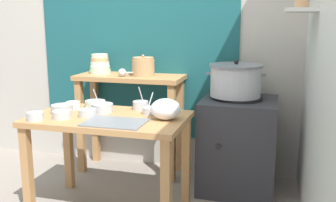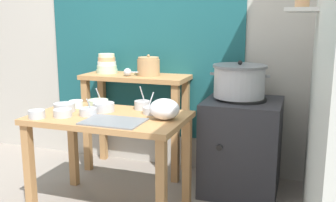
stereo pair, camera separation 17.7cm
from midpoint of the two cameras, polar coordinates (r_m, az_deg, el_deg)
The scene contains 20 objects.
wall_back at distance 3.66m, azimuth 1.51°, elevation 10.48°, with size 4.40×0.12×2.60m.
wall_right at distance 2.60m, azimuth 23.94°, elevation 8.86°, with size 0.30×3.20×2.60m.
prep_table at distance 2.84m, azimuth -6.74°, elevation -4.23°, with size 1.10×0.66×0.72m.
back_shelf_table at distance 3.56m, azimuth -3.31°, elevation 0.29°, with size 0.96×0.40×0.90m.
stove_block at distance 3.27m, azimuth 12.22°, elevation -6.39°, with size 0.60×0.61×0.78m.
steamer_pot at distance 3.17m, azimuth 11.97°, elevation 2.88°, with size 0.47×0.43×0.29m.
clay_pot at distance 3.46m, azimuth -1.39°, elevation 5.05°, with size 0.20×0.20×0.19m.
bowl_stack_enamel at distance 3.66m, azimuth -7.56°, elevation 5.32°, with size 0.19×0.19×0.18m.
ladle at distance 3.45m, azimuth -4.32°, elevation 4.22°, with size 0.25×0.08×0.07m.
serving_tray at distance 2.61m, azimuth -6.06°, elevation -3.02°, with size 0.40×0.28×0.01m, color slate.
plastic_bag at distance 2.65m, azimuth 1.39°, elevation -1.19°, with size 0.21×0.19×0.15m, color white.
prep_bowl_0 at distance 2.81m, azimuth -13.40°, elevation -1.68°, with size 0.13×0.13×0.05m.
prep_bowl_1 at distance 2.92m, azimuth -7.66°, elevation -0.84°, with size 0.16×0.16×0.06m.
prep_bowl_2 at distance 2.97m, azimuth -13.24°, elevation -0.87°, with size 0.16×0.16×0.06m.
prep_bowl_3 at distance 3.08m, azimuth -11.67°, elevation -0.39°, with size 0.11×0.11×0.06m.
prep_bowl_4 at distance 2.96m, azimuth -2.09°, elevation -0.54°, with size 0.12×0.12×0.18m.
prep_bowl_5 at distance 3.09m, azimuth -8.56°, elevation -0.25°, with size 0.16×0.16×0.15m.
prep_bowl_6 at distance 2.82m, azimuth -0.64°, elevation -1.34°, with size 0.13×0.13×0.15m.
prep_bowl_7 at distance 2.81m, azimuth -16.92°, elevation -1.81°, with size 0.11×0.11×0.06m.
prep_bowl_8 at distance 2.81m, azimuth -9.85°, elevation -1.52°, with size 0.12×0.12×0.13m.
Camera 2 is at (1.28, -2.36, 1.39)m, focal length 41.74 mm.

